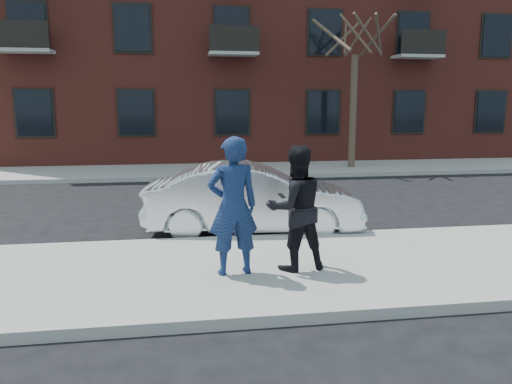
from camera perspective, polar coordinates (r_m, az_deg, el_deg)
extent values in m
plane|color=black|center=(8.08, 6.62, -8.63)|extent=(100.00, 100.00, 0.00)
cube|color=gray|center=(7.83, 7.12, -8.69)|extent=(50.00, 3.50, 0.15)
cube|color=#999691|center=(9.50, 4.15, -5.25)|extent=(50.00, 0.10, 0.15)
cube|color=gray|center=(18.90, -2.43, 2.51)|extent=(50.00, 3.50, 0.15)
cube|color=#999691|center=(17.13, -1.75, 1.71)|extent=(50.00, 0.10, 0.15)
cube|color=maroon|center=(25.92, 0.34, 17.73)|extent=(24.00, 10.00, 12.00)
cube|color=black|center=(21.02, -24.02, 8.23)|extent=(1.30, 0.06, 1.70)
cube|color=black|center=(21.17, 7.69, 9.02)|extent=(1.30, 0.06, 1.70)
cube|color=black|center=(24.43, 25.24, 8.30)|extent=(1.30, 0.06, 1.70)
cube|color=black|center=(21.21, -24.67, 16.89)|extent=(1.30, 0.06, 1.70)
cube|color=black|center=(21.35, 7.90, 17.64)|extent=(1.30, 0.06, 1.70)
cube|color=black|center=(24.59, 25.82, 15.75)|extent=(1.30, 0.06, 1.70)
cylinder|color=#31281D|center=(19.51, 11.03, 8.98)|extent=(0.26, 0.26, 4.20)
imported|color=silver|center=(9.95, -0.38, -0.78)|extent=(4.40, 1.91, 1.41)
imported|color=navy|center=(7.09, -2.65, -1.63)|extent=(0.78, 0.57, 1.99)
cube|color=black|center=(7.23, -3.47, 1.23)|extent=(0.09, 0.14, 0.08)
imported|color=black|center=(7.33, 4.55, -1.86)|extent=(0.99, 0.83, 1.84)
cube|color=black|center=(7.41, 2.96, -0.42)|extent=(0.11, 0.15, 0.06)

